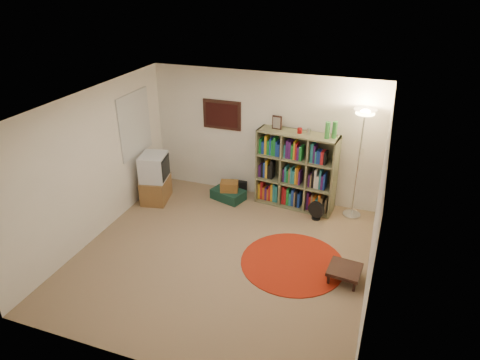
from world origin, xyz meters
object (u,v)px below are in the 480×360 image
(floor_lamp, at_px, (363,129))
(suitcase, at_px, (228,194))
(tv_stand, at_px, (155,179))
(side_table, at_px, (345,270))
(bookshelf, at_px, (295,171))
(floor_fan, at_px, (316,211))

(floor_lamp, bearing_deg, suitcase, -175.76)
(tv_stand, relative_size, side_table, 1.92)
(tv_stand, relative_size, suitcase, 1.35)
(side_table, bearing_deg, suitcase, 145.03)
(tv_stand, bearing_deg, floor_lamp, -1.99)
(bookshelf, height_order, floor_lamp, floor_lamp)
(bookshelf, xyz_separation_m, side_table, (1.23, -1.95, -0.55))
(floor_fan, distance_m, side_table, 1.72)
(floor_lamp, xyz_separation_m, side_table, (0.10, -1.93, -1.53))
(floor_fan, xyz_separation_m, side_table, (0.71, -1.57, -0.00))
(bookshelf, relative_size, tv_stand, 1.85)
(floor_lamp, xyz_separation_m, tv_stand, (-3.75, -0.68, -1.24))
(floor_fan, relative_size, side_table, 0.71)
(bookshelf, height_order, side_table, bookshelf)
(floor_lamp, xyz_separation_m, floor_fan, (-0.61, -0.36, -1.53))
(tv_stand, xyz_separation_m, suitcase, (1.34, 0.51, -0.37))
(floor_lamp, distance_m, suitcase, 2.90)
(floor_fan, bearing_deg, tv_stand, -153.62)
(tv_stand, bearing_deg, suitcase, 8.37)
(side_table, bearing_deg, floor_fan, 114.31)
(tv_stand, distance_m, side_table, 4.05)
(floor_fan, bearing_deg, suitcase, -165.32)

